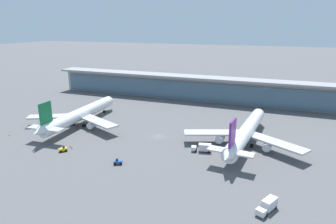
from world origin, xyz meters
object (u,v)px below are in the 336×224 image
(safety_cone_alpha, at_px, (57,139))
(safety_cone_echo, at_px, (9,135))
(service_truck_under_wing_white, at_px, (268,205))
(safety_cone_delta, at_px, (72,148))
(service_truck_near_nose_blue, at_px, (118,162))
(service_truck_on_taxiway_yellow, at_px, (63,149))
(service_truck_mid_apron_grey, at_px, (207,133))
(service_truck_by_tail_white, at_px, (203,148))
(airliner_centre_stand, at_px, (246,132))
(safety_cone_bravo, at_px, (57,140))
(safety_cone_charlie, at_px, (70,146))
(airliner_left_stand, at_px, (80,115))

(safety_cone_alpha, xyz_separation_m, safety_cone_echo, (-22.20, -3.53, 0.00))
(service_truck_under_wing_white, bearing_deg, safety_cone_delta, 168.56)
(service_truck_near_nose_blue, height_order, safety_cone_alpha, service_truck_near_nose_blue)
(service_truck_under_wing_white, xyz_separation_m, safety_cone_alpha, (-83.99, 19.91, -1.37))
(service_truck_under_wing_white, distance_m, service_truck_on_taxiway_yellow, 74.48)
(service_truck_mid_apron_grey, relative_size, service_truck_on_taxiway_yellow, 1.00)
(service_truck_by_tail_white, distance_m, safety_cone_delta, 49.81)
(airliner_centre_stand, height_order, safety_cone_bravo, airliner_centre_stand)
(service_truck_by_tail_white, height_order, safety_cone_charlie, service_truck_by_tail_white)
(service_truck_near_nose_blue, bearing_deg, service_truck_on_taxiway_yellow, 175.47)
(safety_cone_echo, bearing_deg, airliner_centre_stand, 15.57)
(airliner_left_stand, relative_size, service_truck_on_taxiway_yellow, 18.74)
(service_truck_by_tail_white, bearing_deg, service_truck_on_taxiway_yellow, -159.03)
(airliner_left_stand, distance_m, service_truck_near_nose_blue, 48.10)
(safety_cone_charlie, bearing_deg, safety_cone_echo, 178.98)
(airliner_left_stand, height_order, airliner_centre_stand, same)
(service_truck_mid_apron_grey, xyz_separation_m, safety_cone_bravo, (-55.55, -29.08, -0.56))
(safety_cone_charlie, distance_m, safety_cone_delta, 1.97)
(service_truck_near_nose_blue, xyz_separation_m, service_truck_by_tail_white, (24.11, 20.59, 0.82))
(airliner_left_stand, bearing_deg, service_truck_by_tail_white, -8.37)
(service_truck_by_tail_white, relative_size, safety_cone_delta, 10.90)
(airliner_centre_stand, height_order, safety_cone_delta, airliner_centre_stand)
(service_truck_by_tail_white, bearing_deg, airliner_centre_stand, 42.91)
(service_truck_under_wing_white, distance_m, safety_cone_charlie, 75.55)
(airliner_centre_stand, xyz_separation_m, service_truck_near_nose_blue, (-37.89, -33.40, -4.29))
(service_truck_near_nose_blue, relative_size, service_truck_by_tail_white, 0.43)
(safety_cone_charlie, xyz_separation_m, safety_cone_delta, (1.59, -1.17, 0.00))
(airliner_centre_stand, bearing_deg, safety_cone_charlie, -156.67)
(service_truck_near_nose_blue, bearing_deg, safety_cone_echo, 173.09)
(service_truck_under_wing_white, distance_m, safety_cone_bravo, 85.54)
(service_truck_by_tail_white, distance_m, service_truck_on_taxiway_yellow, 52.12)
(airliner_centre_stand, bearing_deg, service_truck_on_taxiway_yellow, -153.26)
(airliner_left_stand, height_order, service_truck_on_taxiway_yellow, airliner_left_stand)
(service_truck_under_wing_white, distance_m, safety_cone_delta, 73.76)
(service_truck_mid_apron_grey, bearing_deg, service_truck_under_wing_white, -60.22)
(service_truck_by_tail_white, height_order, service_truck_on_taxiway_yellow, service_truck_by_tail_white)
(safety_cone_bravo, height_order, safety_cone_charlie, same)
(service_truck_by_tail_white, distance_m, safety_cone_echo, 82.41)
(service_truck_mid_apron_grey, relative_size, service_truck_by_tail_white, 0.43)
(safety_cone_bravo, bearing_deg, safety_cone_echo, -172.43)
(safety_cone_delta, relative_size, safety_cone_echo, 1.00)
(service_truck_under_wing_white, height_order, service_truck_by_tail_white, same)
(safety_cone_echo, bearing_deg, service_truck_near_nose_blue, -6.91)
(safety_cone_charlie, bearing_deg, safety_cone_delta, -36.37)
(service_truck_near_nose_blue, xyz_separation_m, service_truck_under_wing_white, (49.04, -9.45, 0.82))
(service_truck_near_nose_blue, relative_size, service_truck_mid_apron_grey, 1.01)
(service_truck_under_wing_white, height_order, safety_cone_delta, service_truck_under_wing_white)
(airliner_left_stand, distance_m, airliner_centre_stand, 75.59)
(airliner_left_stand, bearing_deg, safety_cone_bravo, -80.34)
(service_truck_near_nose_blue, bearing_deg, service_truck_under_wing_white, -10.91)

